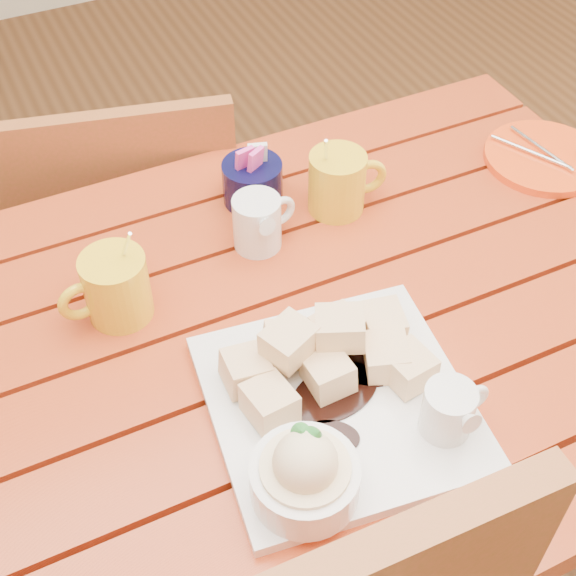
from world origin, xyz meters
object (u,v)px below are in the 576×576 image
coffee_mug_left (114,287)px  chair_far (132,246)px  coffee_mug_right (339,182)px  table (280,386)px  orange_saucer (546,157)px  dessert_plate (334,408)px

coffee_mug_left → chair_far: bearing=70.0°
coffee_mug_right → chair_far: bearing=133.1°
coffee_mug_right → coffee_mug_left: bearing=-160.8°
table → orange_saucer: 0.56m
coffee_mug_right → chair_far: 0.54m
dessert_plate → chair_far: (-0.06, 0.70, -0.32)m
table → dessert_plate: bearing=-91.3°
dessert_plate → chair_far: size_ratio=0.39×
dessert_plate → coffee_mug_right: size_ratio=2.36×
dessert_plate → coffee_mug_left: (-0.17, 0.27, 0.01)m
coffee_mug_left → dessert_plate: bearing=-63.6°
dessert_plate → orange_saucer: bearing=28.9°
coffee_mug_left → orange_saucer: (0.70, 0.02, -0.04)m
dessert_plate → coffee_mug_right: coffee_mug_right is taller
coffee_mug_right → orange_saucer: size_ratio=0.74×
dessert_plate → chair_far: 0.77m
table → dessert_plate: 0.21m
coffee_mug_left → coffee_mug_right: (0.35, 0.06, -0.00)m
table → coffee_mug_left: 0.26m
table → coffee_mug_left: bearing=144.1°
dessert_plate → coffee_mug_left: size_ratio=2.33×
dessert_plate → orange_saucer: (0.54, 0.30, -0.03)m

